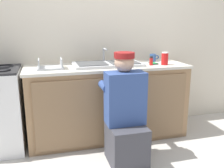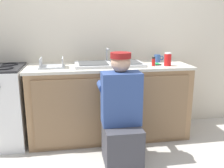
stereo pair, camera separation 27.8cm
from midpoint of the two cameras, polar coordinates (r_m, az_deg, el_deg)
The scene contains 11 objects.
ground_plane at distance 2.95m, azimuth 3.12°, elevation -14.02°, with size 12.00×12.00×0.00m, color beige.
back_wall at distance 3.24m, azimuth 0.86°, elevation 11.63°, with size 6.00×0.10×2.50m, color beige.
counter_cabinet at distance 3.04m, azimuth 2.03°, elevation -4.32°, with size 1.87×0.62×0.86m.
countertop at distance 2.94m, azimuth 2.07°, elevation 3.96°, with size 1.91×0.62×0.03m, color beige.
sink_double_basin at distance 2.94m, azimuth 2.07°, elevation 4.63°, with size 0.80×0.44×0.19m.
plumber_person at distance 2.49m, azimuth 5.40°, elevation -7.89°, with size 0.42×0.61×1.10m.
cell_phone at distance 3.08m, azimuth 12.76°, elevation 4.47°, with size 0.07×0.14×0.01m.
soda_cup_red at distance 3.00m, azimuth 15.25°, elevation 5.44°, with size 0.08×0.08×0.15m.
dish_rack_tray at distance 2.83m, azimuth -10.85°, elevation 4.15°, with size 0.28×0.22×0.11m.
coffee_mug at distance 3.26m, azimuth 12.80°, elevation 5.72°, with size 0.13×0.08×0.09m.
spice_bottle_red at distance 2.96m, azimuth 12.15°, elevation 5.01°, with size 0.04×0.04×0.10m.
Camera 2 is at (-0.45, -2.57, 1.39)m, focal length 40.00 mm.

